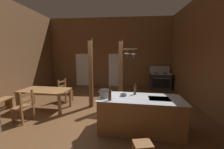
{
  "coord_description": "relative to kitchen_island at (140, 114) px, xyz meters",
  "views": [
    {
      "loc": [
        0.95,
        -4.18,
        2.0
      ],
      "look_at": [
        0.46,
        1.14,
        1.21
      ],
      "focal_mm": 21.74,
      "sensor_mm": 36.0,
      "label": 1
    }
  ],
  "objects": [
    {
      "name": "ground_plane",
      "position": [
        -1.37,
        0.72,
        -0.5
      ],
      "size": [
        8.29,
        9.55,
        0.1
      ],
      "primitive_type": "cube",
      "color": "brown"
    },
    {
      "name": "wall_back",
      "position": [
        -1.37,
        5.17,
        1.68
      ],
      "size": [
        8.29,
        0.14,
        4.25
      ],
      "primitive_type": "cube",
      "color": "brown",
      "rests_on": "ground_plane"
    },
    {
      "name": "glazed_door_back_left",
      "position": [
        -3.06,
        5.1,
        0.58
      ],
      "size": [
        1.0,
        0.01,
        2.05
      ],
      "primitive_type": "cube",
      "color": "white",
      "rests_on": "ground_plane"
    },
    {
      "name": "glazed_panel_back_right",
      "position": [
        -1.0,
        5.1,
        0.58
      ],
      "size": [
        0.84,
        0.01,
        2.05
      ],
      "primitive_type": "cube",
      "color": "white",
      "rests_on": "ground_plane"
    },
    {
      "name": "kitchen_island",
      "position": [
        0.0,
        0.0,
        0.0
      ],
      "size": [
        2.22,
        1.11,
        0.89
      ],
      "color": "olive",
      "rests_on": "ground_plane"
    },
    {
      "name": "stove_range",
      "position": [
        1.67,
        4.54,
        0.04
      ],
      "size": [
        1.2,
        0.9,
        1.32
      ],
      "color": "#292929",
      "rests_on": "ground_plane"
    },
    {
      "name": "support_post_with_pot_rack",
      "position": [
        -0.53,
        1.79,
        0.95
      ],
      "size": [
        0.69,
        0.26,
        2.6
      ],
      "color": "brown",
      "rests_on": "ground_plane"
    },
    {
      "name": "support_post_center",
      "position": [
        -1.68,
        1.5,
        0.85
      ],
      "size": [
        0.14,
        0.14,
        2.6
      ],
      "color": "brown",
      "rests_on": "ground_plane"
    },
    {
      "name": "step_stool",
      "position": [
        -0.05,
        -1.0,
        -0.27
      ],
      "size": [
        0.41,
        0.35,
        0.3
      ],
      "color": "brown",
      "rests_on": "ground_plane"
    },
    {
      "name": "dining_table",
      "position": [
        -3.3,
        1.1,
        0.21
      ],
      "size": [
        1.76,
        1.02,
        0.74
      ],
      "color": "olive",
      "rests_on": "ground_plane"
    },
    {
      "name": "ladderback_chair_near_window",
      "position": [
        -2.97,
        2.0,
        0.01
      ],
      "size": [
        0.57,
        0.57,
        0.95
      ],
      "color": "brown",
      "rests_on": "ground_plane"
    },
    {
      "name": "ladderback_chair_by_post",
      "position": [
        -3.39,
        0.15,
        0.01
      ],
      "size": [
        0.53,
        0.53,
        0.95
      ],
      "color": "brown",
      "rests_on": "ground_plane"
    },
    {
      "name": "stockpot_on_counter",
      "position": [
        -0.93,
        -0.06,
        0.55
      ],
      "size": [
        0.33,
        0.26,
        0.21
      ],
      "color": "#A8AAB2",
      "rests_on": "kitchen_island"
    },
    {
      "name": "mixing_bowl_on_counter",
      "position": [
        -0.44,
        0.1,
        0.48
      ],
      "size": [
        0.17,
        0.17,
        0.06
      ],
      "color": "slate",
      "rests_on": "kitchen_island"
    },
    {
      "name": "bottle_tall_on_counter",
      "position": [
        -0.12,
        0.29,
        0.57
      ],
      "size": [
        0.07,
        0.07,
        0.32
      ],
      "color": "#56331E",
      "rests_on": "kitchen_island"
    },
    {
      "name": "bottle_short_on_counter",
      "position": [
        -0.77,
        -0.28,
        0.58
      ],
      "size": [
        0.08,
        0.08,
        0.34
      ],
      "color": "#56331E",
      "rests_on": "kitchen_island"
    }
  ]
}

